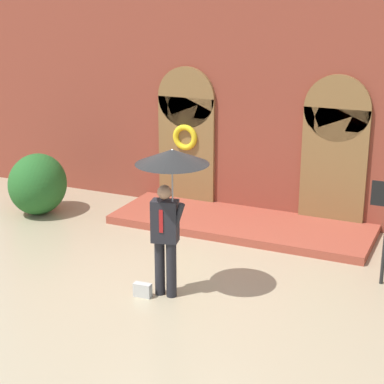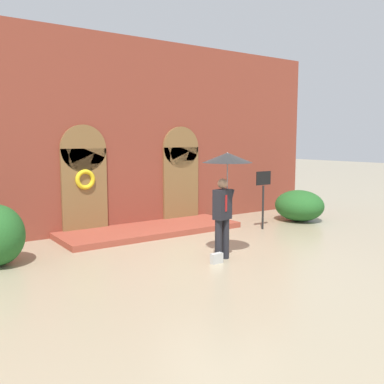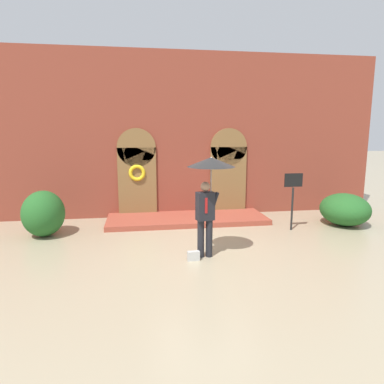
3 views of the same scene
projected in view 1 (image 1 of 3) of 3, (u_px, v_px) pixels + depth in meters
The scene contains 5 objects.
ground_plane at pixel (174, 289), 10.23m from camera, with size 80.00×80.00×0.00m, color tan.
building_facade at pixel (262, 87), 13.04m from camera, with size 14.00×2.30×5.60m.
person_with_umbrella at pixel (170, 179), 9.44m from camera, with size 1.10×1.10×2.36m.
handbag at pixel (143, 290), 9.97m from camera, with size 0.28×0.12×0.22m, color #B7B7B2.
shrub_left at pixel (38, 184), 13.55m from camera, with size 1.16×1.33×1.30m, color #235B23.
Camera 1 is at (4.10, -8.34, 4.56)m, focal length 60.00 mm.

